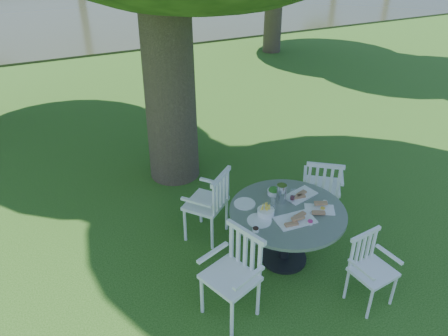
# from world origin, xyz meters

# --- Properties ---
(ground) EXTENTS (140.00, 140.00, 0.00)m
(ground) POSITION_xyz_m (0.00, 0.00, 0.00)
(ground) COLOR #18410D
(ground) RESTS_ON ground
(table) EXTENTS (1.35, 1.35, 0.74)m
(table) POSITION_xyz_m (0.35, -0.81, 0.59)
(table) COLOR black
(table) RESTS_ON ground
(chair_ne) EXTENTS (0.65, 0.65, 0.95)m
(chair_ne) POSITION_xyz_m (1.21, -0.31, 0.56)
(chair_ne) COLOR white
(chair_ne) RESTS_ON ground
(chair_nw) EXTENTS (0.68, 0.67, 0.98)m
(chair_nw) POSITION_xyz_m (-0.27, -0.05, 0.58)
(chair_nw) COLOR white
(chair_nw) RESTS_ON ground
(chair_sw) EXTENTS (0.62, 0.64, 1.00)m
(chair_sw) POSITION_xyz_m (-0.52, -1.26, 0.59)
(chair_sw) COLOR white
(chair_sw) RESTS_ON ground
(chair_se) EXTENTS (0.47, 0.44, 0.83)m
(chair_se) POSITION_xyz_m (0.83, -1.69, 0.49)
(chair_se) COLOR white
(chair_se) RESTS_ON ground
(tableware) EXTENTS (1.09, 0.79, 0.23)m
(tableware) POSITION_xyz_m (0.30, -0.72, 0.78)
(tableware) COLOR white
(tableware) RESTS_ON table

